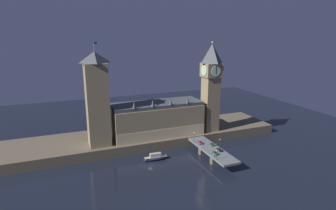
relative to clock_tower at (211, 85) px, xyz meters
The scene contains 17 objects.
ground_plane 75.49m from the clock_tower, 154.67° to the right, with size 400.00×400.00×0.00m, color black.
embankment 69.65m from the clock_tower, 167.87° to the left, with size 220.00×42.00×6.86m.
parliament_hall 46.96m from the clock_tower, behind, with size 64.77×23.82×28.97m.
clock_tower is the anchor object (origin of this frame).
victoria_tower 82.67m from the clock_tower, behind, with size 14.05×14.05×67.36m.
bridge 51.59m from the clock_tower, 116.59° to the right, with size 12.02×46.00×6.33m.
car_northbound_lead 44.96m from the clock_tower, 131.36° to the right, with size 2.09×4.58×1.34m.
car_northbound_trail 56.20m from the clock_tower, 114.97° to the right, with size 2.02×4.48×1.60m.
car_southbound_lead 52.11m from the clock_tower, 110.12° to the right, with size 1.88×4.75×1.55m.
car_southbound_trail 46.19m from the clock_tower, 116.18° to the right, with size 2.10×3.86×1.47m.
pedestrian_near_rail 59.46m from the clock_tower, 116.14° to the right, with size 0.38×0.38×1.61m.
pedestrian_mid_walk 45.83m from the clock_tower, 110.95° to the right, with size 0.38×0.38×1.63m.
pedestrian_far_rail 46.90m from the clock_tower, 132.39° to the right, with size 0.38×0.38×1.78m.
street_lamp_near 60.38m from the clock_tower, 114.91° to the right, with size 1.34×0.60×6.22m.
street_lamp_mid 46.20m from the clock_tower, 107.84° to the right, with size 1.34×0.60×6.12m.
street_lamp_far 41.65m from the clock_tower, 141.65° to the right, with size 1.34×0.60×7.20m.
boat_upstream 68.65m from the clock_tower, 157.30° to the right, with size 16.39×4.39×4.80m.
Camera 1 is at (-48.35, -151.42, 79.04)m, focal length 30.00 mm.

